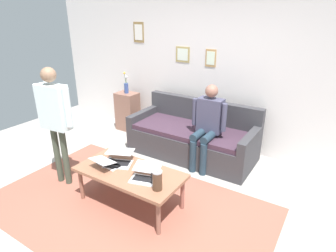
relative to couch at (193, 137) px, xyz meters
The scene contains 13 objects.
ground_plane 1.61m from the couch, 92.32° to the left, with size 7.68×7.68×0.00m, color #A7A098.
area_rug 1.74m from the couch, 89.08° to the left, with size 3.44×2.09×0.01m, color #995544.
back_wall 1.22m from the couch, 95.78° to the right, with size 7.04×0.11×2.70m.
couch is the anchor object (origin of this frame).
coffee_table 1.61m from the couch, 89.02° to the left, with size 1.32×0.66×0.47m.
laptop_left 1.67m from the couch, 98.03° to the left, with size 0.39×0.40×0.13m.
laptop_center 1.56m from the couch, 79.90° to the left, with size 0.45×0.45×0.13m.
laptop_right 1.70m from the couch, 78.69° to the left, with size 0.34×0.36×0.13m.
french_press 1.82m from the couch, 105.10° to the left, with size 0.13×0.11×0.25m.
side_shelf 1.66m from the couch, ahead, with size 0.42×0.32×0.76m.
flower_vase 1.77m from the couch, ahead, with size 0.09×0.09×0.42m.
person_standing 2.20m from the couch, 56.75° to the left, with size 0.58×0.23×1.63m.
person_seated 0.59m from the couch, 146.81° to the left, with size 0.55×0.51×1.28m.
Camera 1 is at (-1.89, 2.28, 2.26)m, focal length 30.29 mm.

